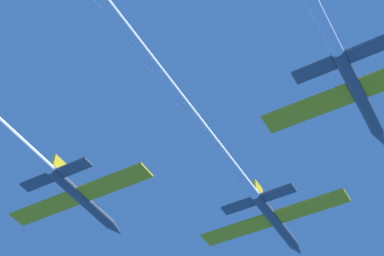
% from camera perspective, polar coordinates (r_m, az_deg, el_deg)
% --- Properties ---
extents(jet_lead, '(17.32, 56.17, 2.87)m').
position_cam_1_polar(jet_lead, '(60.68, 1.37, -0.52)').
color(jet_lead, '#4C5660').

